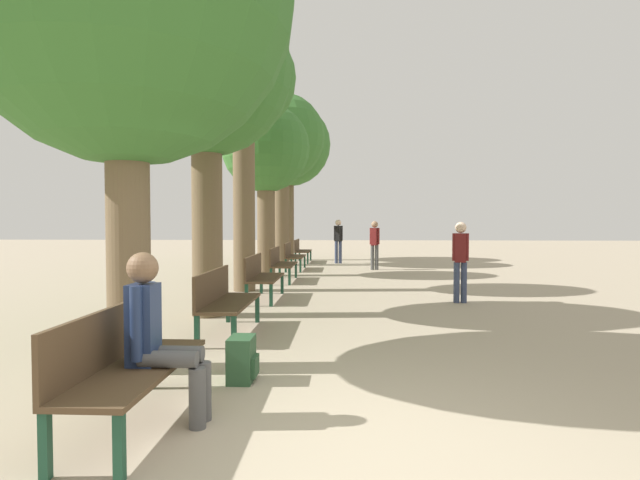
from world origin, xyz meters
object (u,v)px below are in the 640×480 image
bench_row_5 (301,249)px  tree_row_1 (206,75)px  bench_row_2 (261,274)px  person_seated (159,333)px  tree_row_5 (289,146)px  tree_row_3 (266,152)px  pedestrian_mid (460,257)px  backpack (242,359)px  bench_row_1 (223,297)px  pedestrian_near (375,242)px  bench_row_3 (280,262)px  bench_row_4 (292,254)px  bench_row_0 (125,358)px  tree_row_4 (281,140)px  pedestrian_far (338,238)px  tree_row_2 (243,87)px

bench_row_5 → tree_row_1: tree_row_1 is taller
bench_row_2 → person_seated: person_seated is taller
tree_row_5 → person_seated: tree_row_5 is taller
tree_row_3 → pedestrian_mid: size_ratio=3.19×
backpack → bench_row_1: bearing=108.5°
pedestrian_near → pedestrian_mid: (1.24, -6.67, -0.02)m
bench_row_3 → tree_row_5: size_ratio=0.27×
tree_row_5 → pedestrian_mid: 12.26m
bench_row_1 → bench_row_3: same height
bench_row_4 → tree_row_1: bearing=-94.2°
bench_row_0 → pedestrian_mid: pedestrian_mid is taller
bench_row_4 → backpack: 11.39m
pedestrian_near → backpack: bearing=-99.8°
bench_row_1 → tree_row_4: bearing=93.0°
pedestrian_mid → bench_row_0: bearing=-123.2°
bench_row_4 → pedestrian_far: pedestrian_far is taller
bench_row_3 → tree_row_4: size_ratio=0.28×
bench_row_4 → pedestrian_mid: size_ratio=1.11×
bench_row_3 → tree_row_4: bearing=96.8°
tree_row_3 → backpack: (1.27, -9.61, -3.39)m
tree_row_3 → tree_row_1: bearing=-90.0°
bench_row_0 → pedestrian_near: bearing=78.1°
bench_row_0 → bench_row_4: (0.00, 12.45, 0.00)m
bench_row_2 → tree_row_2: (-0.59, 1.27, 4.08)m
bench_row_5 → tree_row_2: size_ratio=0.29×
tree_row_3 → pedestrian_near: bearing=31.2°
bench_row_0 → tree_row_2: bearing=94.5°
pedestrian_near → pedestrian_far: pedestrian_far is taller
bench_row_0 → backpack: 1.31m
tree_row_4 → tree_row_5: size_ratio=0.96×
tree_row_4 → tree_row_5: 2.47m
bench_row_2 → tree_row_5: tree_row_5 is taller
bench_row_4 → tree_row_1: 8.74m
bench_row_1 → pedestrian_near: 9.93m
bench_row_4 → pedestrian_near: (2.68, 0.22, 0.40)m
pedestrian_far → bench_row_0: bearing=-95.5°
bench_row_1 → bench_row_2: bearing=90.0°
bench_row_0 → tree_row_2: tree_row_2 is taller
bench_row_4 → bench_row_3: bearing=-90.0°
bench_row_3 → pedestrian_near: (2.68, 3.33, 0.40)m
tree_row_3 → tree_row_4: bearing=90.0°
bench_row_1 → tree_row_5: (-0.59, 13.63, 4.18)m
bench_row_2 → tree_row_1: size_ratio=0.32×
bench_row_0 → bench_row_5: (0.00, 15.56, 0.00)m
bench_row_1 → tree_row_5: size_ratio=0.27×
tree_row_1 → tree_row_3: bearing=90.0°
bench_row_0 → pedestrian_far: pedestrian_far is taller
tree_row_1 → bench_row_3: bearing=83.2°
bench_row_5 → tree_row_5: bearing=116.4°
bench_row_3 → bench_row_2: bearing=-90.0°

